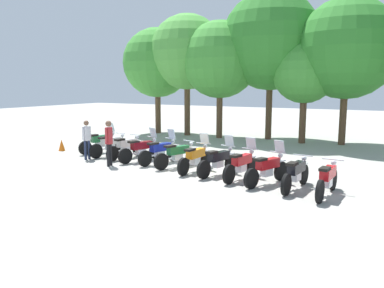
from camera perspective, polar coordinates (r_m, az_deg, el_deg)
The scene contains 22 objects.
ground_plane at distance 14.60m, azimuth -0.93°, elevation -3.76°, with size 80.00×80.00×0.00m, color #9E9B93.
motorcycle_0 at distance 18.56m, azimuth -13.26°, elevation 0.32°, with size 0.84×2.13×1.37m.
motorcycle_1 at distance 17.63m, azimuth -11.86°, elevation -0.12°, with size 0.73×2.17×0.99m.
motorcycle_2 at distance 16.94m, azimuth -9.65°, elevation -0.41°, with size 0.65×2.19×0.99m.
motorcycle_3 at distance 16.19m, azimuth -7.43°, elevation -0.73°, with size 0.86×2.12×1.37m.
motorcycle_4 at distance 15.63m, azimuth -4.65°, elevation -1.02°, with size 0.82×2.14×1.37m.
motorcycle_5 at distance 14.92m, azimuth -2.11°, elevation -1.52°, with size 0.92×2.09×0.99m.
motorcycle_6 at distance 14.18m, azimuth 0.54°, elevation -2.00°, with size 0.62×2.19×1.37m.
motorcycle_7 at distance 13.67m, azimuth 3.92°, elevation -2.42°, with size 0.78×2.16×1.37m.
motorcycle_8 at distance 13.11m, azimuth 7.31°, elevation -2.95°, with size 0.69×2.18×1.37m.
motorcycle_9 at distance 12.59m, azimuth 11.03°, elevation -3.54°, with size 0.89×2.11×1.37m.
motorcycle_10 at distance 12.17m, azimuth 15.03°, elevation -4.16°, with size 0.64×2.19×0.99m.
motorcycle_11 at distance 11.72m, azimuth 19.26°, elevation -4.85°, with size 0.62×2.19×0.99m.
person_0 at distance 17.01m, azimuth -15.21°, elevation 1.04°, with size 0.28×0.41×1.67m.
person_1 at distance 15.39m, azimuth -12.11°, elevation 0.69°, with size 0.25×0.40×1.78m.
tree_0 at distance 25.52m, azimuth -5.11°, elevation 11.78°, with size 4.42×4.42×6.76m.
tree_1 at distance 24.37m, azimuth -0.72°, elevation 13.32°, with size 4.57×4.57×7.41m.
tree_2 at distance 23.14m, azimuth 4.14°, elevation 12.22°, with size 4.48×4.48×6.83m.
tree_3 at distance 23.09m, azimuth 11.51°, elevation 14.61°, with size 5.56×5.56×8.38m.
tree_4 at distance 21.77m, azimuth 16.23°, elevation 10.25°, with size 3.47×3.47×5.62m.
tree_5 at distance 21.92m, azimuth 21.80°, elevation 12.86°, with size 5.17×5.17×7.56m.
traffic_cone at distance 19.67m, azimuth -18.60°, elevation -0.16°, with size 0.32×0.32×0.55m, color orange.
Camera 1 is at (6.95, -12.45, 3.15)m, focal length 36.31 mm.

